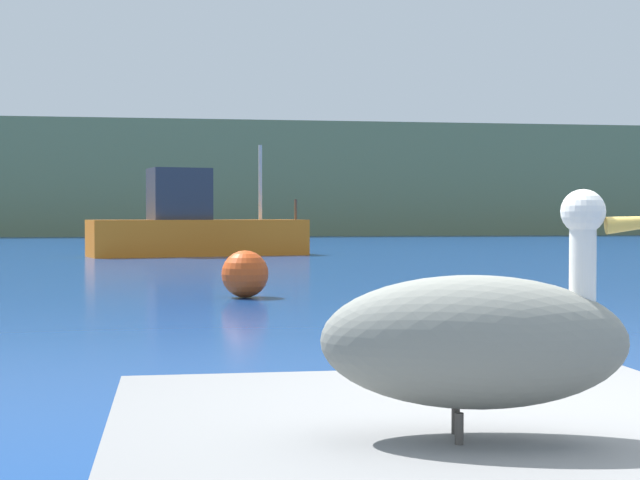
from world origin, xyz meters
TOP-DOWN VIEW (x-y plane):
  - hillside_backdrop at (0.00, 66.03)m, footprint 140.00×15.41m
  - pelican at (-0.60, -0.62)m, footprint 1.40×0.67m
  - fishing_boat_orange at (-0.89, 28.36)m, footprint 7.40×3.53m
  - mooring_buoy at (-0.47, 11.78)m, footprint 0.76×0.76m

SIDE VIEW (x-z plane):
  - mooring_buoy at x=-0.47m, z-range 0.00..0.76m
  - pelican at x=-0.60m, z-range 0.47..1.33m
  - fishing_boat_orange at x=-0.89m, z-range -0.95..2.78m
  - hillside_backdrop at x=0.00m, z-range 0.00..7.53m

